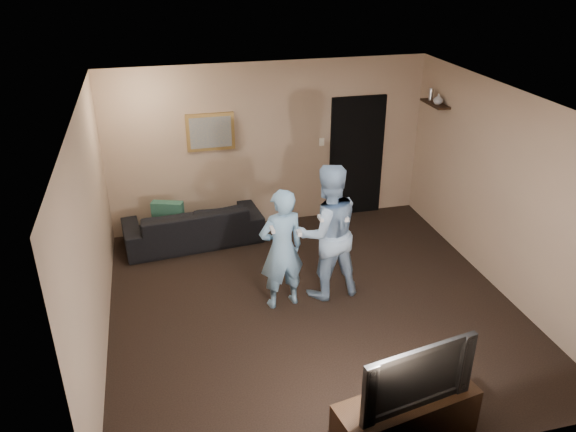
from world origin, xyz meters
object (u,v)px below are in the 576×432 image
object	(u,v)px
television	(411,371)
wii_player_left	(282,249)
tv_console	(405,419)
wii_player_right	(327,232)
sofa	(193,225)

from	to	relation	value
television	wii_player_left	xyz separation A→B (m)	(-0.59, 2.39, -0.02)
tv_console	wii_player_right	xyz separation A→B (m)	(0.03, 2.50, 0.65)
tv_console	wii_player_right	bearing A→B (deg)	79.18
wii_player_left	tv_console	bearing A→B (deg)	-76.23
tv_console	wii_player_right	distance (m)	2.58
sofa	television	world-z (taller)	television
sofa	wii_player_left	xyz separation A→B (m)	(0.92, -1.92, 0.49)
tv_console	television	bearing A→B (deg)	0.00
sofa	tv_console	size ratio (longest dim) A/B	1.52
sofa	wii_player_right	xyz separation A→B (m)	(1.54, -1.81, 0.60)
wii_player_right	tv_console	bearing A→B (deg)	-90.60
wii_player_left	wii_player_right	distance (m)	0.63
television	wii_player_left	world-z (taller)	wii_player_left
sofa	television	xyz separation A→B (m)	(1.51, -4.31, 0.51)
tv_console	wii_player_left	size ratio (longest dim) A/B	0.85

